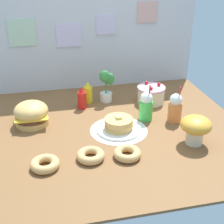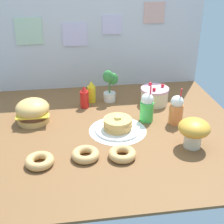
{
  "view_description": "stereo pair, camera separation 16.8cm",
  "coord_description": "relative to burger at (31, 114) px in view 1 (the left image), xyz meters",
  "views": [
    {
      "loc": [
        -0.43,
        -2.17,
        1.29
      ],
      "look_at": [
        0.06,
        0.09,
        0.11
      ],
      "focal_mm": 50.18,
      "sensor_mm": 36.0,
      "label": 1
    },
    {
      "loc": [
        -0.27,
        -2.2,
        1.29
      ],
      "look_at": [
        0.06,
        0.09,
        0.11
      ],
      "focal_mm": 50.18,
      "sensor_mm": 36.0,
      "label": 2
    }
  ],
  "objects": [
    {
      "name": "orange_float_cup",
      "position": [
        1.19,
        -0.2,
        0.03
      ],
      "size": [
        0.12,
        0.12,
        0.32
      ],
      "color": "orange",
      "rests_on": "ground_plane"
    },
    {
      "name": "burger",
      "position": [
        0.0,
        0.0,
        0.0
      ],
      "size": [
        0.28,
        0.28,
        0.2
      ],
      "color": "#DBA859",
      "rests_on": "ground_plane"
    },
    {
      "name": "mustard_bottle",
      "position": [
        0.52,
        0.33,
        0.0
      ],
      "size": [
        0.08,
        0.08,
        0.21
      ],
      "color": "yellow",
      "rests_on": "ground_plane"
    },
    {
      "name": "donut_vanilla",
      "position": [
        0.66,
        -0.64,
        -0.06
      ],
      "size": [
        0.2,
        0.2,
        0.06
      ],
      "color": "tan",
      "rests_on": "ground_plane"
    },
    {
      "name": "donut_pink_glaze",
      "position": [
        0.09,
        -0.64,
        -0.06
      ],
      "size": [
        0.2,
        0.2,
        0.06
      ],
      "color": "tan",
      "rests_on": "ground_plane"
    },
    {
      "name": "cream_soda_cup",
      "position": [
        0.96,
        -0.12,
        0.03
      ],
      "size": [
        0.12,
        0.12,
        0.32
      ],
      "color": "green",
      "rests_on": "ground_plane"
    },
    {
      "name": "pancake_stack",
      "position": [
        0.69,
        -0.26,
        -0.05
      ],
      "size": [
        0.36,
        0.36,
        0.13
      ],
      "color": "white",
      "rests_on": "doily_mat"
    },
    {
      "name": "back_wall",
      "position": [
        0.59,
        0.72,
        0.44
      ],
      "size": [
        2.25,
        0.04,
        1.07
      ],
      "color": "silver",
      "rests_on": "ground_plane"
    },
    {
      "name": "doily_mat",
      "position": [
        0.69,
        -0.26,
        -0.09
      ],
      "size": [
        0.47,
        0.47,
        0.0
      ],
      "primitive_type": "cylinder",
      "color": "white",
      "rests_on": "ground_plane"
    },
    {
      "name": "potted_plant",
      "position": [
        0.7,
        0.32,
        0.08
      ],
      "size": [
        0.15,
        0.13,
        0.32
      ],
      "color": "white",
      "rests_on": "ground_plane"
    },
    {
      "name": "donut_chocolate",
      "position": [
        0.4,
        -0.61,
        -0.06
      ],
      "size": [
        0.2,
        0.2,
        0.06
      ],
      "color": "tan",
      "rests_on": "ground_plane"
    },
    {
      "name": "ground_plane",
      "position": [
        0.6,
        -0.23,
        -0.11
      ],
      "size": [
        2.25,
        1.91,
        0.02
      ],
      "primitive_type": "cube",
      "color": "brown"
    },
    {
      "name": "ketchup_bottle",
      "position": [
        0.45,
        0.21,
        0.0
      ],
      "size": [
        0.08,
        0.08,
        0.21
      ],
      "color": "red",
      "rests_on": "ground_plane"
    },
    {
      "name": "mushroom_stool",
      "position": [
        1.2,
        -0.57,
        0.04
      ],
      "size": [
        0.23,
        0.23,
        0.22
      ],
      "color": "beige",
      "rests_on": "ground_plane"
    },
    {
      "name": "layer_cake",
      "position": [
        1.11,
        0.2,
        -0.02
      ],
      "size": [
        0.27,
        0.27,
        0.19
      ],
      "color": "beige",
      "rests_on": "ground_plane"
    }
  ]
}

